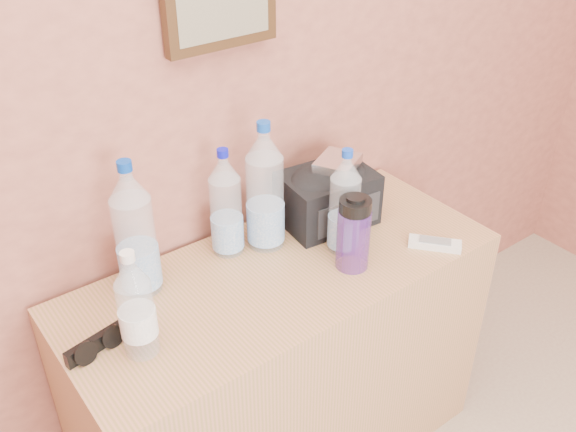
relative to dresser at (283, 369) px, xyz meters
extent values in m
plane|color=#B06555|center=(-0.27, 0.27, 0.98)|extent=(4.00, 0.00, 4.00)
cube|color=#9E8450|center=(0.00, 0.00, 0.00)|extent=(1.19, 0.49, 0.74)
cylinder|color=silver|center=(-0.33, 0.15, 0.53)|extent=(0.10, 0.10, 0.32)
cylinder|color=#0839A0|center=(-0.33, 0.15, 0.72)|extent=(0.03, 0.03, 0.02)
cylinder|color=silver|center=(-0.07, 0.16, 0.51)|extent=(0.08, 0.08, 0.27)
cylinder|color=#0B10BE|center=(-0.07, 0.16, 0.67)|extent=(0.03, 0.03, 0.02)
cylinder|color=white|center=(0.03, 0.13, 0.53)|extent=(0.10, 0.10, 0.32)
cylinder|color=#0F44AD|center=(0.03, 0.13, 0.73)|extent=(0.04, 0.04, 0.02)
cylinder|color=white|center=(0.19, -0.02, 0.50)|extent=(0.08, 0.08, 0.26)
cylinder|color=#103FBE|center=(0.19, -0.02, 0.66)|extent=(0.03, 0.03, 0.02)
cylinder|color=white|center=(-0.43, -0.05, 0.49)|extent=(0.08, 0.08, 0.23)
cylinder|color=silver|center=(-0.43, -0.05, 0.63)|extent=(0.03, 0.03, 0.02)
cylinder|color=#4D1F81|center=(0.16, -0.09, 0.46)|extent=(0.09, 0.09, 0.17)
cylinder|color=black|center=(0.16, -0.09, 0.56)|extent=(0.08, 0.08, 0.04)
cube|color=silver|center=(0.40, -0.17, 0.38)|extent=(0.13, 0.14, 0.02)
cube|color=silver|center=(0.27, 0.10, 0.56)|extent=(0.16, 0.15, 0.03)
camera|label=1|loc=(-0.80, -1.09, 1.41)|focal=40.00mm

